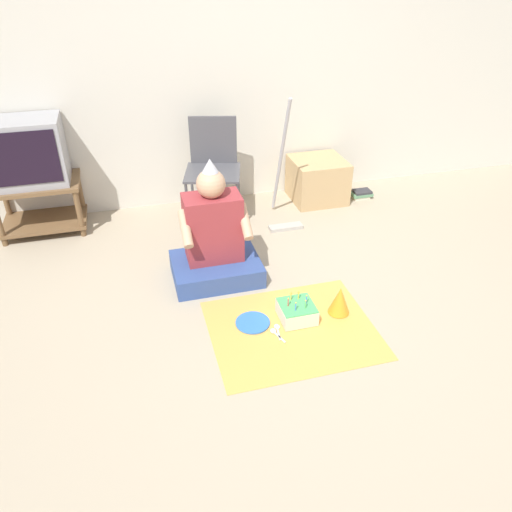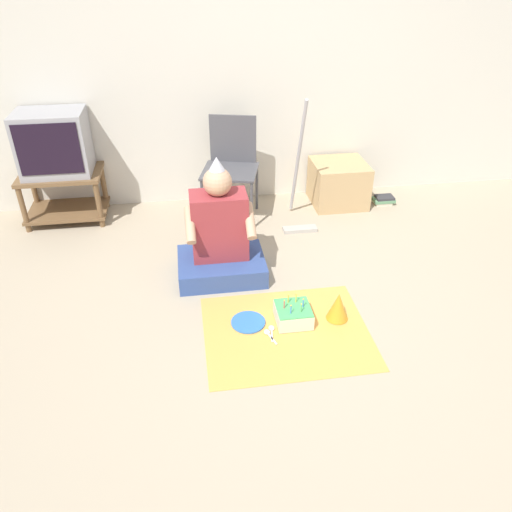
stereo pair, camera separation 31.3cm
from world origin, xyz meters
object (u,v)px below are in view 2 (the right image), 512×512
Objects in this scene: birthday_cake at (293,314)px; party_hat_blue at (338,306)px; cardboard_box_stack at (338,183)px; book_pile at (383,200)px; dust_mop at (299,193)px; person_seated at (220,239)px; folding_chair at (231,161)px; tv at (54,143)px; paper_plate at (248,322)px.

birthday_cake is 0.28m from party_hat_blue.
book_pile is (0.41, -0.09, -0.15)m from cardboard_box_stack.
dust_mop reaches higher than person_seated.
folding_chair is 1.45m from book_pile.
person_seated is at bearing -40.63° from tv.
tv is 2.48× the size of paper_plate.
folding_chair is at bearing 87.35° from paper_plate.
birthday_cake is at bearing -103.79° from dust_mop.
book_pile is at bearing -12.47° from cardboard_box_stack.
dust_mop is 1.30m from birthday_cake.
tv is 2.47× the size of birthday_cake.
cardboard_box_stack reaches higher than birthday_cake.
cardboard_box_stack is at bearing 41.03° from person_seated.
birthday_cake is at bearing -57.53° from person_seated.
folding_chair is 3.86× the size of birthday_cake.
dust_mop is at bearing 88.91° from party_hat_blue.
birthday_cake is at bearing -115.10° from cardboard_box_stack.
cardboard_box_stack is 0.54× the size of person_seated.
party_hat_blue is (0.49, -1.57, -0.39)m from folding_chair.
person_seated is at bearing -138.97° from cardboard_box_stack.
person_seated is 0.77m from birthday_cake.
tv is at bearing 177.20° from book_pile.
party_hat_blue is (-0.48, -1.63, -0.09)m from cardboard_box_stack.
tv is 1.42m from folding_chair.
dust_mop is 4.99× the size of birthday_cake.
paper_plate is (-1.04, -1.60, -0.18)m from cardboard_box_stack.
person_seated is at bearing -138.21° from dust_mop.
birthday_cake is at bearing -5.02° from paper_plate.
dust_mop is at bearing -140.19° from cardboard_box_stack.
birthday_cake is 0.29m from paper_plate.
tv reaches higher than folding_chair.
cardboard_box_stack reaches higher than party_hat_blue.
paper_plate is (-1.45, -1.51, -0.03)m from book_pile.
person_seated reaches higher than cardboard_box_stack.
birthday_cake is (-1.17, -1.53, 0.02)m from book_pile.
tv is at bearing 167.55° from dust_mop.
tv is 1.14× the size of cardboard_box_stack.
party_hat_blue reaches higher than book_pile.
cardboard_box_stack is at bearing 167.53° from book_pile.
dust_mop is (0.51, -0.31, -0.18)m from folding_chair.
paper_plate is (0.11, -0.59, -0.27)m from person_seated.
party_hat_blue is (-0.02, -1.26, -0.20)m from dust_mop.
folding_chair is 4.47× the size of party_hat_blue.
person_seated is at bearing 100.80° from paper_plate.
folding_chair is at bearing 97.67° from birthday_cake.
cardboard_box_stack is 0.45m from book_pile.
party_hat_blue is at bearing -72.61° from folding_chair.
birthday_cake is at bearing -127.42° from book_pile.
party_hat_blue is at bearing -43.05° from person_seated.
cardboard_box_stack is 1.80m from birthday_cake.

